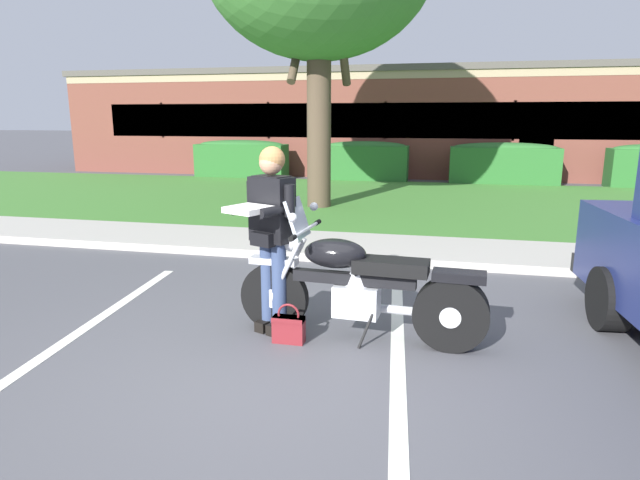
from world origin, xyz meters
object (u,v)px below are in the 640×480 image
object	(u,v)px
handbag	(289,327)
hedge_left	(242,158)
brick_building	(400,121)
rider_person	(271,225)
hedge_center_left	(366,160)
hedge_center_right	(504,163)
motorcycle	(368,288)

from	to	relation	value
handbag	hedge_left	bearing A→B (deg)	112.67
hedge_left	brick_building	distance (m)	8.00
rider_person	hedge_center_left	distance (m)	12.34
hedge_left	hedge_center_right	distance (m)	8.16
hedge_left	hedge_center_left	world-z (taller)	same
hedge_left	brick_building	size ratio (longest dim) A/B	0.13
motorcycle	handbag	size ratio (longest dim) A/B	6.23
motorcycle	hedge_center_right	world-z (taller)	motorcycle
hedge_center_left	hedge_center_right	bearing A→B (deg)	0.00
motorcycle	hedge_center_left	size ratio (longest dim) A/B	0.86
hedge_left	hedge_center_left	size ratio (longest dim) A/B	1.14
motorcycle	rider_person	world-z (taller)	rider_person
hedge_center_right	brick_building	distance (m)	7.49
handbag	rider_person	bearing A→B (deg)	135.23
hedge_left	brick_building	world-z (taller)	brick_building
hedge_center_right	hedge_center_left	bearing A→B (deg)	180.00
hedge_center_left	brick_building	size ratio (longest dim) A/B	0.11
hedge_left	hedge_center_left	xyz separation A→B (m)	(4.08, 0.00, -0.00)
hedge_center_left	brick_building	bearing A→B (deg)	85.73
handbag	hedge_center_right	world-z (taller)	hedge_center_right
hedge_left	handbag	bearing A→B (deg)	-67.33
hedge_center_right	hedge_left	bearing A→B (deg)	-180.00
handbag	brick_building	world-z (taller)	brick_building
rider_person	handbag	size ratio (longest dim) A/B	4.74
rider_person	hedge_center_right	size ratio (longest dim) A/B	0.55
hedge_left	brick_building	bearing A→B (deg)	54.80
brick_building	hedge_center_right	bearing A→B (deg)	-60.92
motorcycle	hedge_center_right	xyz separation A→B (m)	(2.27, 12.31, 0.16)
handbag	hedge_left	distance (m)	13.58
hedge_left	hedge_center_right	bearing A→B (deg)	0.00
hedge_center_left	motorcycle	bearing A→B (deg)	-81.61
rider_person	hedge_center_right	bearing A→B (deg)	75.62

